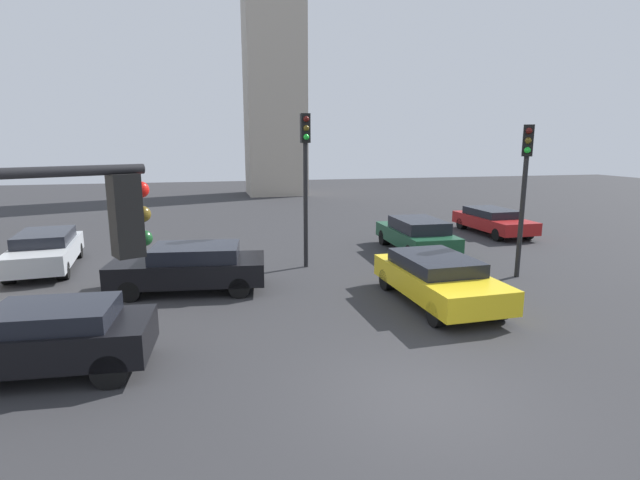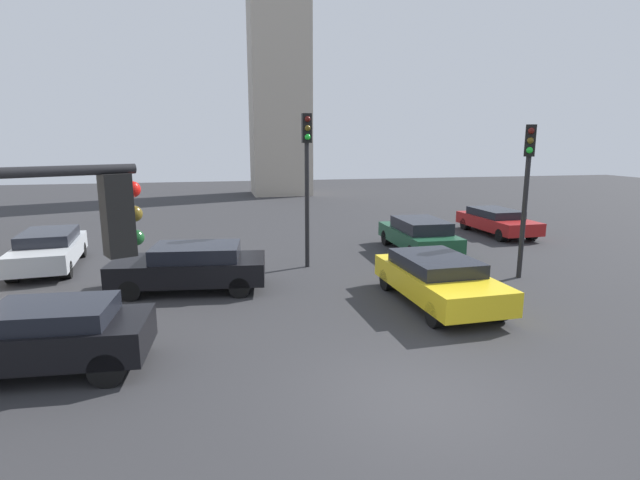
{
  "view_description": "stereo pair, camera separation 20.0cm",
  "coord_description": "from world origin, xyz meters",
  "views": [
    {
      "loc": [
        -3.57,
        -7.23,
        4.52
      ],
      "look_at": [
        -0.42,
        6.14,
        1.7
      ],
      "focal_mm": 27.08,
      "sensor_mm": 36.0,
      "label": 1
    },
    {
      "loc": [
        -3.37,
        -7.27,
        4.52
      ],
      "look_at": [
        -0.42,
        6.14,
        1.7
      ],
      "focal_mm": 27.08,
      "sensor_mm": 36.0,
      "label": 2
    }
  ],
  "objects": [
    {
      "name": "car_3",
      "position": [
        -9.28,
        11.35,
        0.72
      ],
      "size": [
        2.36,
        4.84,
        1.34
      ],
      "rotation": [
        0.0,
        0.0,
        -1.47
      ],
      "color": "#ADB2B7",
      "rests_on": "ground_plane"
    },
    {
      "name": "car_1",
      "position": [
        2.68,
        4.79,
        0.73
      ],
      "size": [
        2.2,
        4.69,
        1.33
      ],
      "rotation": [
        0.0,
        0.0,
        -1.54
      ],
      "color": "yellow",
      "rests_on": "ground_plane"
    },
    {
      "name": "ground_plane",
      "position": [
        0.0,
        0.0,
        0.0
      ],
      "size": [
        98.75,
        98.75,
        0.0
      ],
      "primitive_type": "plane",
      "color": "#2D2D30"
    },
    {
      "name": "traffic_light_1",
      "position": [
        6.56,
        6.62,
        3.52
      ],
      "size": [
        0.44,
        0.49,
        5.04
      ],
      "rotation": [
        0.0,
        0.0,
        -2.16
      ],
      "color": "black",
      "rests_on": "ground_plane"
    },
    {
      "name": "car_0",
      "position": [
        -6.73,
        2.58,
        0.76
      ],
      "size": [
        4.06,
        2.03,
        1.4
      ],
      "rotation": [
        0.0,
        0.0,
        3.08
      ],
      "color": "black",
      "rests_on": "ground_plane"
    },
    {
      "name": "car_4",
      "position": [
        10.17,
        13.75,
        0.67
      ],
      "size": [
        1.98,
        4.7,
        1.24
      ],
      "rotation": [
        0.0,
        0.0,
        -1.55
      ],
      "color": "maroon",
      "rests_on": "ground_plane"
    },
    {
      "name": "car_2",
      "position": [
        -4.16,
        7.57,
        0.75
      ],
      "size": [
        4.78,
        2.52,
        1.42
      ],
      "rotation": [
        0.0,
        0.0,
        3.03
      ],
      "color": "black",
      "rests_on": "ground_plane"
    },
    {
      "name": "traffic_light_2",
      "position": [
        -0.14,
        9.55,
        3.79
      ],
      "size": [
        0.33,
        0.46,
        5.46
      ],
      "rotation": [
        0.0,
        0.0,
        -1.6
      ],
      "color": "black",
      "rests_on": "ground_plane"
    },
    {
      "name": "car_6",
      "position": [
        4.79,
        10.88,
        0.75
      ],
      "size": [
        2.05,
        4.67,
        1.41
      ],
      "rotation": [
        0.0,
        0.0,
        1.55
      ],
      "color": "#19472D",
      "rests_on": "ground_plane"
    }
  ]
}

